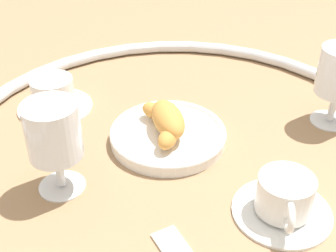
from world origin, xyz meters
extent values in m
plane|color=#997551|center=(0.00, 0.00, 0.00)|extent=(2.20, 2.20, 0.00)
torus|color=silver|center=(0.00, 0.00, 0.01)|extent=(0.75, 0.75, 0.02)
cylinder|color=white|center=(0.02, 0.01, 0.01)|extent=(0.19, 0.19, 0.02)
torus|color=white|center=(0.02, 0.01, 0.02)|extent=(0.19, 0.19, 0.01)
ellipsoid|color=#CC893D|center=(0.02, 0.01, 0.04)|extent=(0.11, 0.06, 0.04)
ellipsoid|color=#CC893D|center=(0.06, 0.04, 0.04)|extent=(0.05, 0.05, 0.03)
ellipsoid|color=#CC893D|center=(-0.02, 0.02, 0.04)|extent=(0.05, 0.04, 0.03)
cylinder|color=white|center=(0.14, 0.21, 0.00)|extent=(0.14, 0.14, 0.01)
cylinder|color=white|center=(0.14, 0.21, 0.03)|extent=(0.08, 0.08, 0.05)
cylinder|color=#937A60|center=(0.14, 0.21, 0.06)|extent=(0.07, 0.07, 0.01)
torus|color=white|center=(0.19, 0.21, 0.04)|extent=(0.04, 0.01, 0.04)
cylinder|color=white|center=(-0.16, -0.12, 0.00)|extent=(0.14, 0.14, 0.01)
cylinder|color=white|center=(-0.16, -0.12, 0.03)|extent=(0.08, 0.08, 0.05)
cylinder|color=#937A60|center=(-0.16, -0.12, 0.06)|extent=(0.07, 0.07, 0.01)
torus|color=white|center=(-0.20, -0.11, 0.04)|extent=(0.04, 0.02, 0.04)
cylinder|color=white|center=(0.05, -0.28, 0.00)|extent=(0.07, 0.07, 0.01)
cylinder|color=white|center=(0.05, -0.28, 0.03)|extent=(0.01, 0.01, 0.05)
cylinder|color=white|center=(-0.07, 0.18, 0.00)|extent=(0.07, 0.07, 0.01)
cylinder|color=white|center=(-0.07, 0.18, 0.03)|extent=(0.01, 0.01, 0.05)
cylinder|color=white|center=(-0.07, 0.18, 0.10)|extent=(0.08, 0.08, 0.08)
cylinder|color=yellow|center=(-0.07, 0.18, 0.09)|extent=(0.07, 0.07, 0.06)
cube|color=white|center=(-0.20, 0.03, 0.00)|extent=(0.06, 0.05, 0.01)
camera|label=1|loc=(-0.59, 0.08, 0.46)|focal=49.45mm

